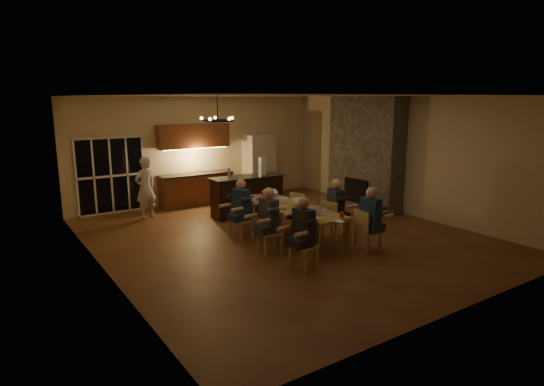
{
  "coord_description": "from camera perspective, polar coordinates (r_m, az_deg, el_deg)",
  "views": [
    {
      "loc": [
        -5.84,
        -8.22,
        3.17
      ],
      "look_at": [
        -0.16,
        0.3,
        1.01
      ],
      "focal_mm": 30.0,
      "sensor_mm": 36.0,
      "label": 1
    }
  ],
  "objects": [
    {
      "name": "person_left_far",
      "position": [
        10.28,
        -3.88,
        -2.05
      ],
      "size": [
        0.66,
        0.66,
        1.38
      ],
      "primitive_type": null,
      "rotation": [
        0.0,
        0.0,
        -1.46
      ],
      "color": "navy",
      "rests_on": "ground"
    },
    {
      "name": "redcup_far",
      "position": [
        11.38,
        -1.11,
        -0.04
      ],
      "size": [
        0.08,
        0.08,
        0.12
      ],
      "primitive_type": "cylinder",
      "color": "#AF1D0B",
      "rests_on": "dining_table"
    },
    {
      "name": "notepad",
      "position": [
        9.13,
        8.45,
        -3.54
      ],
      "size": [
        0.15,
        0.2,
        0.01
      ],
      "primitive_type": "cube",
      "rotation": [
        0.0,
        0.0,
        0.07
      ],
      "color": "white",
      "rests_on": "dining_table"
    },
    {
      "name": "laptop_d",
      "position": [
        10.31,
        3.8,
        -1.03
      ],
      "size": [
        0.36,
        0.33,
        0.23
      ],
      "primitive_type": null,
      "rotation": [
        0.0,
        0.0,
        0.16
      ],
      "color": "silver",
      "rests_on": "dining_table"
    },
    {
      "name": "redcup_near",
      "position": [
        9.41,
        8.76,
        -2.73
      ],
      "size": [
        0.09,
        0.09,
        0.12
      ],
      "primitive_type": "cylinder",
      "color": "#AF1D0B",
      "rests_on": "dining_table"
    },
    {
      "name": "laptop_e",
      "position": [
        10.99,
        -2.33,
        -0.2
      ],
      "size": [
        0.39,
        0.36,
        0.23
      ],
      "primitive_type": null,
      "rotation": [
        0.0,
        0.0,
        2.83
      ],
      "color": "silver",
      "rests_on": "dining_table"
    },
    {
      "name": "bar_blender",
      "position": [
        12.46,
        -1.23,
        3.39
      ],
      "size": [
        0.16,
        0.16,
        0.48
      ],
      "primitive_type": "cube",
      "rotation": [
        0.0,
        0.0,
        -0.04
      ],
      "color": "silver",
      "rests_on": "bar_island"
    },
    {
      "name": "can_silver",
      "position": [
        9.65,
        5.27,
        -2.28
      ],
      "size": [
        0.06,
        0.06,
        0.12
      ],
      "primitive_type": "cylinder",
      "color": "#B2B2B7",
      "rests_on": "dining_table"
    },
    {
      "name": "bar_bottle",
      "position": [
        12.1,
        -5.4,
        2.51
      ],
      "size": [
        0.08,
        0.08,
        0.24
      ],
      "primitive_type": "cylinder",
      "color": "#99999E",
      "rests_on": "bar_island"
    },
    {
      "name": "mug_mid",
      "position": [
        10.74,
        0.79,
        -0.82
      ],
      "size": [
        0.08,
        0.08,
        0.1
      ],
      "primitive_type": "cylinder",
      "color": "white",
      "rests_on": "dining_table"
    },
    {
      "name": "laptop_c",
      "position": [
        10.08,
        0.68,
        -1.3
      ],
      "size": [
        0.35,
        0.31,
        0.23
      ],
      "primitive_type": null,
      "rotation": [
        0.0,
        0.0,
        3.03
      ],
      "color": "silver",
      "rests_on": "dining_table"
    },
    {
      "name": "person_left_mid",
      "position": [
        9.33,
        -0.42,
        -3.48
      ],
      "size": [
        0.61,
        0.61,
        1.38
      ],
      "primitive_type": null,
      "rotation": [
        0.0,
        0.0,
        -1.55
      ],
      "color": "#3B3F45",
      "rests_on": "ground"
    },
    {
      "name": "person_left_near",
      "position": [
        8.52,
        3.97,
        -5.02
      ],
      "size": [
        0.65,
        0.65,
        1.38
      ],
      "primitive_type": null,
      "rotation": [
        0.0,
        0.0,
        -1.49
      ],
      "color": "#22232B",
      "rests_on": "ground"
    },
    {
      "name": "person_right_mid",
      "position": [
        10.39,
        7.97,
        -2.0
      ],
      "size": [
        0.71,
        0.71,
        1.38
      ],
      "primitive_type": null,
      "rotation": [
        0.0,
        0.0,
        1.37
      ],
      "color": "#22232B",
      "rests_on": "ground"
    },
    {
      "name": "person_right_near",
      "position": [
        9.58,
        12.2,
        -3.35
      ],
      "size": [
        0.64,
        0.64,
        1.38
      ],
      "primitive_type": null,
      "rotation": [
        0.0,
        0.0,
        1.64
      ],
      "color": "navy",
      "rests_on": "ground"
    },
    {
      "name": "chair_left_near",
      "position": [
        8.6,
        4.01,
        -6.57
      ],
      "size": [
        0.53,
        0.53,
        0.89
      ],
      "primitive_type": null,
      "rotation": [
        0.0,
        0.0,
        -1.34
      ],
      "color": "tan",
      "rests_on": "ground"
    },
    {
      "name": "right_wall",
      "position": [
        12.93,
        16.4,
        4.47
      ],
      "size": [
        0.04,
        9.0,
        3.2
      ],
      "primitive_type": "cube",
      "color": "beige",
      "rests_on": "ground"
    },
    {
      "name": "kitchenette",
      "position": [
        13.74,
        -9.59,
        3.52
      ],
      "size": [
        2.24,
        0.68,
        2.4
      ],
      "primitive_type": null,
      "color": "brown",
      "rests_on": "ground"
    },
    {
      "name": "laptop_a",
      "position": [
        9.17,
        4.75,
        -2.68
      ],
      "size": [
        0.38,
        0.35,
        0.23
      ],
      "primitive_type": null,
      "rotation": [
        0.0,
        0.0,
        2.88
      ],
      "color": "silver",
      "rests_on": "dining_table"
    },
    {
      "name": "mug_front",
      "position": [
        9.89,
        3.69,
        -1.96
      ],
      "size": [
        0.08,
        0.08,
        0.1
      ],
      "primitive_type": "cylinder",
      "color": "white",
      "rests_on": "dining_table"
    },
    {
      "name": "back_wall",
      "position": [
        14.1,
        -9.06,
        5.39
      ],
      "size": [
        8.0,
        0.04,
        3.2
      ],
      "primitive_type": "cube",
      "color": "beige",
      "rests_on": "ground"
    },
    {
      "name": "chair_left_far",
      "position": [
        10.34,
        -3.85,
        -3.37
      ],
      "size": [
        0.49,
        0.49,
        0.89
      ],
      "primitive_type": null,
      "rotation": [
        0.0,
        0.0,
        -1.44
      ],
      "color": "tan",
      "rests_on": "ground"
    },
    {
      "name": "laptop_f",
      "position": [
        11.2,
        0.06,
        0.04
      ],
      "size": [
        0.37,
        0.34,
        0.23
      ],
      "primitive_type": null,
      "rotation": [
        0.0,
        0.0,
        -0.22
      ],
      "color": "silver",
      "rests_on": "dining_table"
    },
    {
      "name": "mug_back",
      "position": [
        10.69,
        -2.23,
        -0.89
      ],
      "size": [
        0.08,
        0.08,
        0.1
      ],
      "primitive_type": "cylinder",
      "color": "white",
      "rests_on": "dining_table"
    },
    {
      "name": "plate_left",
      "position": [
        9.35,
        3.73,
        -3.03
      ],
      "size": [
        0.28,
        0.28,
        0.02
      ],
      "primitive_type": "cylinder",
      "color": "white",
      "rests_on": "dining_table"
    },
    {
      "name": "dining_table",
      "position": [
        10.3,
        2.28,
        -3.82
      ],
      "size": [
        1.1,
        2.88,
        0.75
      ],
      "primitive_type": "cube",
      "color": "#A17E40",
      "rests_on": "ground"
    },
    {
      "name": "can_cola",
      "position": [
        11.21,
        -2.46,
        -0.23
      ],
      "size": [
        0.07,
        0.07,
        0.12
      ],
      "primitive_type": "cylinder",
      "color": "#3F0F0C",
      "rests_on": "dining_table"
    },
    {
      "name": "redcup_mid",
      "position": [
        10.25,
        -0.63,
        -1.38
      ],
      "size": [
        0.08,
        0.08,
        0.12
      ],
      "primitive_type": "cylinder",
      "color": "#AF1D0B",
      "rests_on": "dining_table"
    },
    {
      "name": "fireplace",
      "position": [
        13.5,
        11.62,
        5.01
      ],
      "size": [
        0.58,
        2.5,
        3.2
      ],
      "primitive_type": "cube",
      "color": "#695F53",
      "rests_on": "ground"
    },
    {
      "name": "bar_island",
      "position": [
        12.39,
        -3.13,
        -0.34
      ],
      "size": [
        2.06,
        0.75,
        1.08
      ],
      "primitive_type": "cube",
      "rotation": [
        0.0,
        0.0,
        -0.03
      ],
      "color": "black",
      "rests_on": "ground"
    },
    {
      "name": "standing_person",
      "position": [
        12.42,
        -15.6,
        0.61
      ],
      "size": [
        0.69,
        0.55,
        1.65
      ],
      "primitive_type": "imported",
      "rotation": [
        0.0,
        0.0,
        3.43
      ],
      "color": "silver",
      "rests_on": "ground"
    },
    {
      "name": "chair_left_mid",
      "position": [
        9.37,
        -0.23,
        -4.97
      ],
      "size": [
        0.52,
        0.52,
        0.89
      ],
      "primitive_type": null,
      "rotation": [
        0.0,
        0.0,
        -1.77
      ],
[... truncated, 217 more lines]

